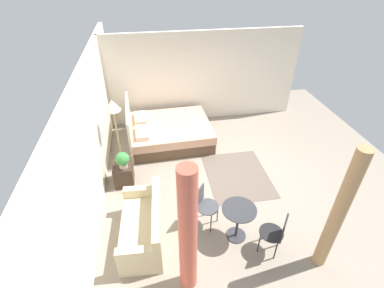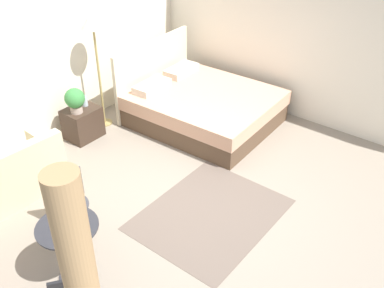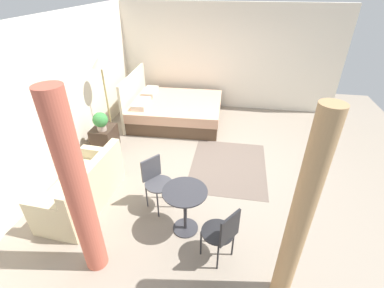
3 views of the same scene
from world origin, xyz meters
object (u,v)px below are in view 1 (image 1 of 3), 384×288
Objects in this scene: bed at (168,132)px; floor_lamp at (113,110)px; couch at (144,227)px; balcony_table at (238,218)px; cafe_chair_near_couch at (204,203)px; potted_plant at (122,160)px; cafe_chair_near_window at (277,232)px; nightstand at (124,173)px; vase at (121,159)px.

floor_lamp is at bearing 130.50° from bed.
couch is 1.74m from balcony_table.
cafe_chair_near_couch is at bearing -140.31° from floor_lamp.
couch is (-3.21, 0.75, -0.01)m from bed.
floor_lamp is (0.59, 0.10, 0.92)m from potted_plant.
balcony_table is 0.70m from cafe_chair_near_window.
floor_lamp is (-1.05, 1.23, 1.34)m from bed.
balcony_table is at bearing -98.18° from couch.
couch is at bearing 73.68° from cafe_chair_near_window.
cafe_chair_near_window is (-2.34, -2.69, 0.27)m from nightstand.
nightstand is 1.34× the size of potted_plant.
couch is at bearing 81.82° from balcony_table.
bed reaches higher than cafe_chair_near_window.
vase is at bearing 47.95° from cafe_chair_near_window.
nightstand is 3.58m from cafe_chair_near_window.
vase is at bearing 16.62° from potted_plant.
bed reaches higher than nightstand.
cafe_chair_near_couch is at bearing -133.25° from nightstand.
floor_lamp is (0.37, 0.03, 1.06)m from vase.
potted_plant is (-0.10, -0.04, 0.47)m from nightstand.
potted_plant is at bearing 145.35° from bed.
cafe_chair_near_couch reaches higher than vase.
bed reaches higher than couch.
cafe_chair_near_couch is at bearing 52.67° from cafe_chair_near_window.
vase is 0.08× the size of floor_lamp.
potted_plant is at bearing 49.08° from balcony_table.
bed reaches higher than cafe_chair_near_couch.
couch is at bearing 98.97° from cafe_chair_near_couch.
nightstand is at bearing 14.25° from couch.
couch is 2.37m from cafe_chair_near_window.
cafe_chair_near_window is (-2.46, -2.72, -0.06)m from vase.
cafe_chair_near_window is at bearing -130.93° from nightstand.
nightstand is at bearing 46.75° from cafe_chair_near_couch.
bed is 4.34× the size of nightstand.
potted_plant is 1.10m from floor_lamp.
vase reaches higher than nightstand.
cafe_chair_near_couch is (-1.98, -1.64, -1.10)m from floor_lamp.
balcony_table is 0.85× the size of cafe_chair_near_window.
vase is at bearing 13.81° from nightstand.
cafe_chair_near_couch is at bearing 52.06° from balcony_table.
balcony_table is 0.70m from cafe_chair_near_couch.
balcony_table is (-1.92, -2.13, 0.26)m from nightstand.
potted_plant is 2.47× the size of vase.
vase is 1.12m from floor_lamp.
bed is 3.60m from balcony_table.
potted_plant reaches higher than cafe_chair_near_window.
couch is 3.01× the size of nightstand.
bed is at bearing -49.50° from floor_lamp.
cafe_chair_near_couch reaches higher than balcony_table.
potted_plant is 2.78m from balcony_table.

